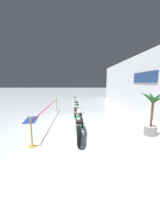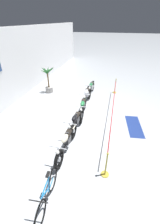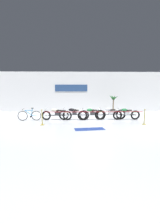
{
  "view_description": "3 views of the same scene",
  "coord_description": "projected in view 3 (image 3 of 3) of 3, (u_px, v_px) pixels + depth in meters",
  "views": [
    {
      "loc": [
        8.3,
        0.39,
        2.17
      ],
      "look_at": [
        1.33,
        0.61,
        0.8
      ],
      "focal_mm": 24.0,
      "sensor_mm": 36.0,
      "label": 1
    },
    {
      "loc": [
        -6.9,
        -1.04,
        4.56
      ],
      "look_at": [
        -0.94,
        0.41,
        0.74
      ],
      "focal_mm": 24.0,
      "sensor_mm": 36.0,
      "label": 2
    },
    {
      "loc": [
        -1.25,
        -11.02,
        2.38
      ],
      "look_at": [
        -0.96,
        0.65,
        0.61
      ],
      "focal_mm": 24.0,
      "sensor_mm": 36.0,
      "label": 3
    }
  ],
  "objects": [
    {
      "name": "motorcycle_green_4",
      "position": [
        126.0,
        114.0,
        11.78
      ],
      "size": [
        2.16,
        0.62,
        0.95
      ],
      "color": "black",
      "rests_on": "ground"
    },
    {
      "name": "motorcycle_black_1",
      "position": [
        74.0,
        114.0,
        11.66
      ],
      "size": [
        2.38,
        0.62,
        0.97
      ],
      "color": "black",
      "rests_on": "ground"
    },
    {
      "name": "bicycle",
      "position": [
        30.0,
        115.0,
        11.5
      ],
      "size": [
        1.76,
        0.48,
        0.98
      ],
      "color": "black",
      "rests_on": "ground"
    },
    {
      "name": "floor_banner",
      "position": [
        90.0,
        129.0,
        9.04
      ],
      "size": [
        1.89,
        0.89,
        0.01
      ],
      "primitive_type": "cube",
      "rotation": [
        0.0,
        0.0,
        0.12
      ],
      "color": "navy",
      "rests_on": "ground"
    },
    {
      "name": "stanchion_far_left",
      "position": [
        75.0,
        115.0,
        10.05
      ],
      "size": [
        6.95,
        0.28,
        1.05
      ],
      "color": "gold",
      "rests_on": "ground"
    },
    {
      "name": "motorcycle_cream_0",
      "position": [
        57.0,
        114.0,
        11.64
      ],
      "size": [
        2.37,
        0.62,
        0.94
      ],
      "color": "black",
      "rests_on": "ground"
    },
    {
      "name": "stanchion_mid_left",
      "position": [
        144.0,
        119.0,
        10.22
      ],
      "size": [
        0.28,
        0.28,
        1.05
      ],
      "color": "gold",
      "rests_on": "ground"
    },
    {
      "name": "motorcycle_green_2",
      "position": [
        92.0,
        114.0,
        11.68
      ],
      "size": [
        2.25,
        0.62,
        0.96
      ],
      "color": "black",
      "rests_on": "ground"
    },
    {
      "name": "ground_plane",
      "position": [
        93.0,
        121.0,
        11.28
      ],
      "size": [
        120.0,
        120.0,
        0.0
      ],
      "primitive_type": "plane",
      "color": "#B2B7BC"
    },
    {
      "name": "motorcycle_silver_3",
      "position": [
        110.0,
        114.0,
        11.81
      ],
      "size": [
        2.49,
        0.62,
        0.98
      ],
      "color": "black",
      "rests_on": "ground"
    },
    {
      "name": "potted_palm_left_of_row",
      "position": [
        113.0,
        104.0,
        14.69
      ],
      "size": [
        0.93,
        1.04,
        1.89
      ],
      "color": "gray",
      "rests_on": "ground"
    },
    {
      "name": "back_wall",
      "position": [
        88.0,
        92.0,
        16.03
      ],
      "size": [
        28.0,
        0.29,
        4.2
      ],
      "color": "white",
      "rests_on": "ground"
    }
  ]
}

